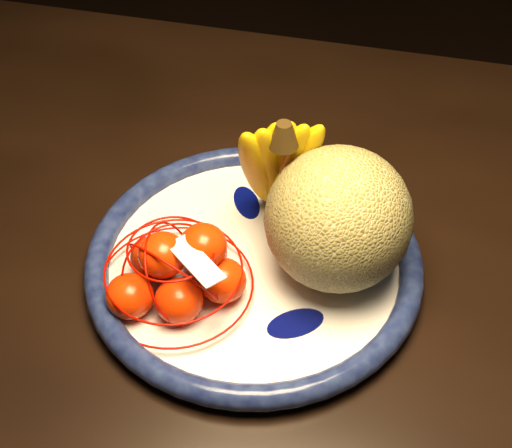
% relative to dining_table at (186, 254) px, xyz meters
% --- Properties ---
extents(dining_table, '(1.52, 0.92, 0.76)m').
position_rel_dining_table_xyz_m(dining_table, '(0.00, 0.00, 0.00)').
color(dining_table, black).
rests_on(dining_table, ground).
extents(fruit_bowl, '(0.40, 0.40, 0.03)m').
position_rel_dining_table_xyz_m(fruit_bowl, '(0.12, -0.07, 0.10)').
color(fruit_bowl, white).
rests_on(fruit_bowl, dining_table).
extents(cantaloupe, '(0.17, 0.17, 0.17)m').
position_rel_dining_table_xyz_m(cantaloupe, '(0.21, -0.06, 0.18)').
color(cantaloupe, olive).
rests_on(cantaloupe, fruit_bowl).
extents(banana_bunch, '(0.12, 0.13, 0.20)m').
position_rel_dining_table_xyz_m(banana_bunch, '(0.12, 0.00, 0.19)').
color(banana_bunch, gold).
rests_on(banana_bunch, fruit_bowl).
extents(mandarin_bag, '(0.23, 0.23, 0.11)m').
position_rel_dining_table_xyz_m(mandarin_bag, '(0.04, -0.13, 0.13)').
color(mandarin_bag, '#FF330B').
rests_on(mandarin_bag, fruit_bowl).
extents(price_tag, '(0.07, 0.06, 0.01)m').
position_rel_dining_table_xyz_m(price_tag, '(0.07, -0.15, 0.17)').
color(price_tag, white).
rests_on(price_tag, mandarin_bag).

